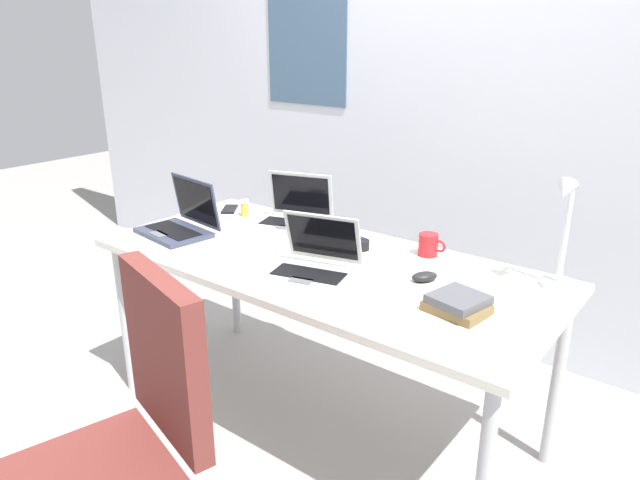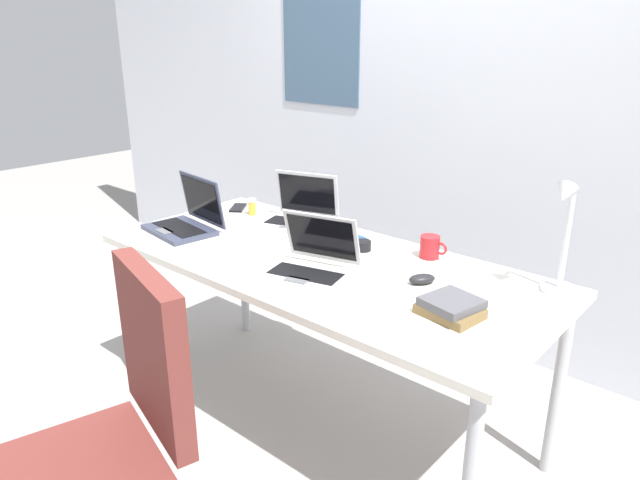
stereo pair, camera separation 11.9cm
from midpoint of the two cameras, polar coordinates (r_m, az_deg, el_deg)
ground_plane at (r=2.61m, az=-1.37°, el=-17.24°), size 12.00×12.00×0.00m
wall_back at (r=3.03m, az=12.04°, el=14.25°), size 6.00×0.13×2.60m
desk at (r=2.26m, az=-1.51°, el=-3.28°), size 1.80×0.80×0.74m
desk_lamp at (r=2.06m, az=21.16°, el=0.52°), size 0.12×0.18×0.40m
laptop_near_mouse at (r=2.08m, az=-2.32°, el=-2.39°), size 0.35×0.33×0.21m
laptop_back_right at (r=2.63m, az=-3.85°, el=2.40°), size 0.36×0.33×0.23m
laptop_far_corner at (r=2.61m, az=-14.81°, el=1.64°), size 0.34×0.29×0.23m
computer_mouse at (r=2.07m, az=8.58°, el=-3.58°), size 0.10×0.11×0.03m
cell_phone at (r=2.91m, az=-10.00°, el=2.99°), size 0.13×0.15×0.01m
headphones at (r=2.38m, az=1.16°, el=-0.20°), size 0.21×0.18×0.04m
pill_bottle at (r=2.79m, az=-8.61°, el=3.13°), size 0.04×0.04×0.08m
book_stack at (r=1.86m, az=11.53°, el=-6.18°), size 0.20×0.19×0.06m
coffee_mug at (r=2.30m, az=9.14°, el=-0.48°), size 0.11×0.08×0.09m
office_chair at (r=1.85m, az=-21.07°, el=-21.13°), size 0.55×0.60×0.97m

